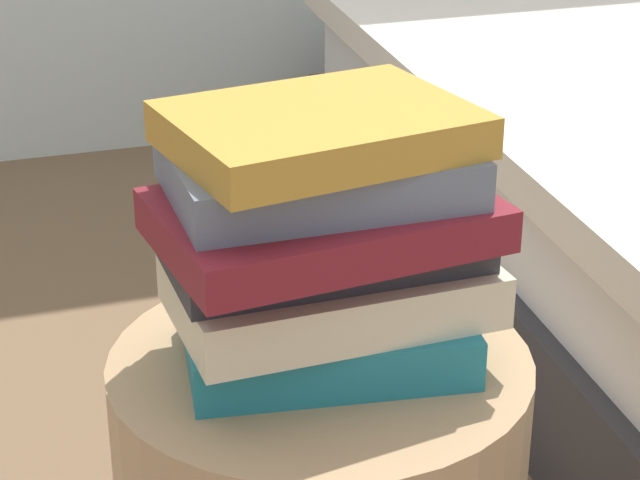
% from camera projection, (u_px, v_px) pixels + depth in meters
% --- Properties ---
extents(book_teal, '(0.29, 0.21, 0.05)m').
position_uv_depth(book_teal, '(327.00, 337.00, 1.12)').
color(book_teal, '#1E727F').
rests_on(book_teal, side_table).
extents(book_cream, '(0.30, 0.19, 0.05)m').
position_uv_depth(book_cream, '(330.00, 287.00, 1.10)').
color(book_cream, beige).
rests_on(book_cream, book_teal).
extents(book_charcoal, '(0.29, 0.16, 0.03)m').
position_uv_depth(book_charcoal, '(323.00, 246.00, 1.09)').
color(book_charcoal, '#28282D').
rests_on(book_charcoal, book_cream).
extents(book_maroon, '(0.31, 0.23, 0.04)m').
position_uv_depth(book_maroon, '(325.00, 220.00, 1.06)').
color(book_maroon, maroon).
rests_on(book_maroon, book_charcoal).
extents(book_slate, '(0.26, 0.19, 0.04)m').
position_uv_depth(book_slate, '(314.00, 170.00, 1.06)').
color(book_slate, slate).
rests_on(book_slate, book_maroon).
extents(book_ochre, '(0.28, 0.23, 0.04)m').
position_uv_depth(book_ochre, '(317.00, 130.00, 1.03)').
color(book_ochre, '#B7842D').
rests_on(book_ochre, book_slate).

